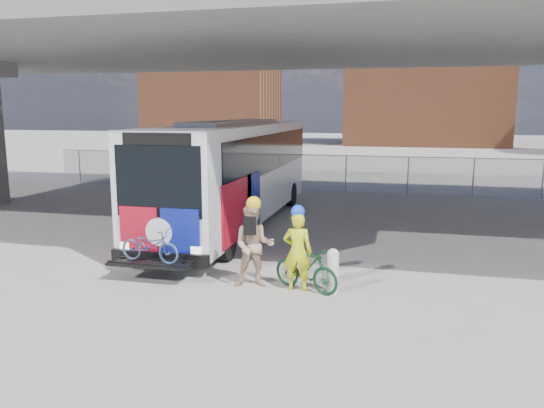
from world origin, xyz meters
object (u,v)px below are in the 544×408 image
(bus, at_px, (235,166))
(cyclist_hivis, at_px, (297,249))
(bollard, at_px, (333,269))
(cyclist_tan, at_px, (254,245))
(bike_parked, at_px, (306,269))

(bus, bearing_deg, cyclist_hivis, -61.08)
(bus, relative_size, bollard, 12.66)
(cyclist_hivis, height_order, cyclist_tan, cyclist_tan)
(bus, height_order, cyclist_hivis, bus)
(cyclist_hivis, bearing_deg, bollard, 178.53)
(bollard, bearing_deg, cyclist_hivis, 180.00)
(bollard, xyz_separation_m, cyclist_tan, (-1.82, -0.00, 0.46))
(bus, relative_size, cyclist_tan, 6.08)
(bollard, xyz_separation_m, cyclist_hivis, (-0.80, 0.00, 0.40))
(bus, height_order, bollard, bus)
(bus, height_order, cyclist_tan, bus)
(bike_parked, bearing_deg, bus, 55.60)
(bus, xyz_separation_m, bollard, (4.30, -6.34, -1.56))
(cyclist_tan, xyz_separation_m, bike_parked, (1.21, 0.00, -0.49))
(cyclist_tan, bearing_deg, bike_parked, -13.10)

